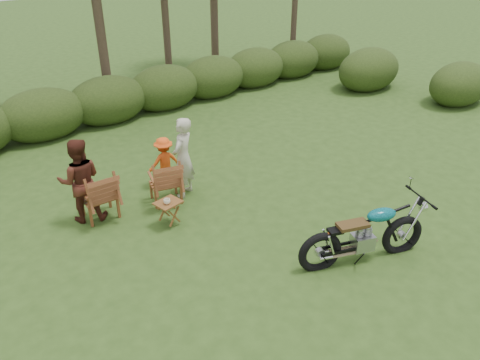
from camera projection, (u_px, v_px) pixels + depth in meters
ground at (329, 257)px, 8.55m from camera, size 80.00×80.00×0.00m
motorcycle at (360, 259)px, 8.52m from camera, size 2.50×1.68×1.33m
lawn_chair_right at (167, 201)px, 10.33m from camera, size 0.89×0.89×1.03m
lawn_chair_left at (102, 216)px, 9.76m from camera, size 0.78×0.78×1.07m
side_table at (169, 213)px, 9.39m from camera, size 0.57×0.50×0.52m
cup at (167, 201)px, 9.18m from camera, size 0.15×0.15×0.11m
adult_a at (185, 194)px, 10.59m from camera, size 0.79×0.72×1.82m
adult_b at (87, 218)px, 9.70m from camera, size 1.06×0.96×1.78m
child at (166, 185)px, 10.97m from camera, size 0.83×0.55×1.19m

